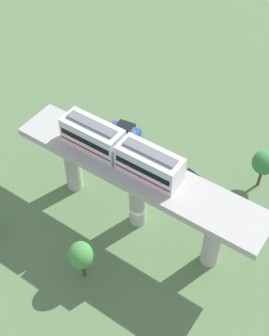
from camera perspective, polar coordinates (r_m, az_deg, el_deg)
ground_plane at (r=52.90m, az=0.39°, el=-6.44°), size 120.00×120.00×0.00m
viaduct at (r=47.83m, az=0.43°, el=-1.90°), size 5.20×28.00×8.69m
train at (r=45.90m, az=-1.77°, el=2.32°), size 2.64×13.55×3.24m
parked_car_white at (r=55.90m, az=6.82°, el=-1.68°), size 2.70×4.50×1.76m
parked_car_blue at (r=61.77m, az=-1.21°, el=4.64°), size 2.40×4.42×1.76m
tree_near_viaduct at (r=46.12m, az=-6.54°, el=-10.60°), size 2.73×2.73×5.25m
tree_mid_lot at (r=55.32m, az=15.68°, el=0.61°), size 2.86×2.86×5.36m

